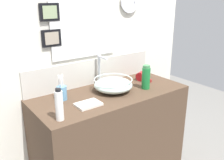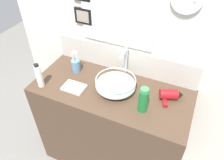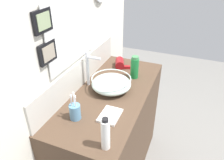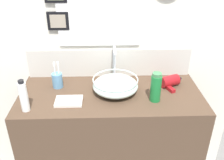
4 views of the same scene
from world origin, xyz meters
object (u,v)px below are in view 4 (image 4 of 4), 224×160
object	(u,v)px
glass_bowl_sink	(115,85)
toothbrush_cup	(57,80)
hand_towel	(69,101)
faucet	(114,59)
hair_drier	(172,81)
shampoo_bottle	(156,87)
spray_bottle	(24,96)

from	to	relation	value
glass_bowl_sink	toothbrush_cup	distance (m)	0.40
glass_bowl_sink	hand_towel	world-z (taller)	glass_bowl_sink
glass_bowl_sink	faucet	world-z (taller)	faucet
glass_bowl_sink	hair_drier	xyz separation A→B (m)	(0.39, 0.07, -0.02)
faucet	shampoo_bottle	size ratio (longest dim) A/B	1.47
shampoo_bottle	hand_towel	size ratio (longest dim) A/B	1.14
toothbrush_cup	spray_bottle	world-z (taller)	spray_bottle
toothbrush_cup	spray_bottle	size ratio (longest dim) A/B	0.93
hair_drier	toothbrush_cup	distance (m)	0.78
hand_towel	shampoo_bottle	bearing A→B (deg)	0.60
shampoo_bottle	faucet	bearing A→B (deg)	130.21
faucet	hair_drier	distance (m)	0.42
spray_bottle	hand_towel	size ratio (longest dim) A/B	1.20
glass_bowl_sink	shampoo_bottle	bearing A→B (deg)	-23.53
faucet	hair_drier	bearing A→B (deg)	-15.28
hair_drier	hand_towel	world-z (taller)	hair_drier
hair_drier	shampoo_bottle	distance (m)	0.24
glass_bowl_sink	toothbrush_cup	bearing A→B (deg)	167.90
hair_drier	hand_towel	distance (m)	0.71
faucet	spray_bottle	size ratio (longest dim) A/B	1.40
spray_bottle	hair_drier	bearing A→B (deg)	15.78
faucet	toothbrush_cup	xyz separation A→B (m)	(-0.39, -0.10, -0.11)
faucet	toothbrush_cup	distance (m)	0.42
glass_bowl_sink	hand_towel	distance (m)	0.32
glass_bowl_sink	toothbrush_cup	xyz separation A→B (m)	(-0.39, 0.08, -0.00)
hair_drier	toothbrush_cup	size ratio (longest dim) A/B	0.97
toothbrush_cup	hand_towel	xyz separation A→B (m)	(0.10, -0.20, -0.05)
hair_drier	shampoo_bottle	size ratio (longest dim) A/B	0.95
toothbrush_cup	shampoo_bottle	distance (m)	0.66
glass_bowl_sink	shampoo_bottle	world-z (taller)	shampoo_bottle
glass_bowl_sink	shampoo_bottle	distance (m)	0.27
toothbrush_cup	hand_towel	world-z (taller)	toothbrush_cup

